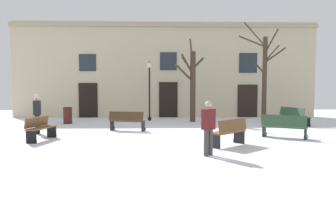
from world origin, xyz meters
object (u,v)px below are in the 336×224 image
(person_strolling, at_px, (208,126))
(bench_near_center_tree, at_px, (127,121))
(streetlamp, at_px, (149,84))
(bench_back_to_back_left, at_px, (41,128))
(litter_bin, at_px, (68,115))
(bench_near_lamp, at_px, (284,126))
(bench_facing_shops, at_px, (229,132))
(tree_left_of_center, at_px, (192,82))
(tree_right_of_center, at_px, (264,74))
(bench_far_corner, at_px, (294,116))
(person_near_bench, at_px, (37,112))

(person_strolling, bearing_deg, bench_near_center_tree, -101.00)
(streetlamp, height_order, bench_back_to_back_left, streetlamp)
(litter_bin, relative_size, bench_back_to_back_left, 0.56)
(bench_near_lamp, xyz_separation_m, bench_facing_shops, (-2.57, -1.67, 0.01))
(bench_facing_shops, distance_m, person_strolling, 1.92)
(streetlamp, bearing_deg, bench_facing_shops, -71.55)
(tree_left_of_center, height_order, bench_near_lamp, tree_left_of_center)
(tree_right_of_center, relative_size, bench_far_corner, 2.97)
(bench_near_center_tree, relative_size, bench_back_to_back_left, 1.05)
(bench_facing_shops, height_order, person_near_bench, person_near_bench)
(bench_back_to_back_left, distance_m, bench_far_corner, 12.72)
(litter_bin, distance_m, person_near_bench, 4.15)
(person_near_bench, bearing_deg, bench_near_lamp, -101.41)
(bench_back_to_back_left, bearing_deg, person_strolling, -106.47)
(streetlamp, relative_size, litter_bin, 4.01)
(bench_near_lamp, height_order, bench_facing_shops, bench_facing_shops)
(litter_bin, height_order, bench_near_center_tree, litter_bin)
(litter_bin, relative_size, person_near_bench, 0.54)
(bench_near_lamp, distance_m, bench_far_corner, 5.10)
(bench_far_corner, relative_size, person_strolling, 1.21)
(bench_near_lamp, bearing_deg, bench_far_corner, -86.09)
(litter_bin, xyz_separation_m, bench_far_corner, (12.39, -1.03, 0.03))
(tree_right_of_center, xyz_separation_m, bench_facing_shops, (-3.74, -7.79, -2.33))
(bench_near_lamp, bearing_deg, person_strolling, 73.86)
(bench_near_center_tree, xyz_separation_m, bench_far_corner, (8.75, 2.20, 0.02))
(streetlamp, xyz_separation_m, litter_bin, (-4.53, -1.69, -1.79))
(bench_near_center_tree, relative_size, bench_facing_shops, 1.17)
(bench_back_to_back_left, bearing_deg, streetlamp, -17.09)
(tree_right_of_center, distance_m, streetlamp, 6.84)
(streetlamp, xyz_separation_m, bench_near_lamp, (5.54, -7.26, -1.78))
(tree_left_of_center, xyz_separation_m, bench_near_lamp, (2.98, -6.48, -1.91))
(litter_bin, xyz_separation_m, person_strolling, (6.56, -8.85, 0.42))
(tree_right_of_center, height_order, bench_far_corner, tree_right_of_center)
(bench_facing_shops, bearing_deg, litter_bin, -85.93)
(litter_bin, xyz_separation_m, bench_near_center_tree, (3.64, -3.23, 0.02))
(person_strolling, bearing_deg, tree_left_of_center, -131.58)
(litter_bin, relative_size, bench_facing_shops, 0.62)
(bench_far_corner, bearing_deg, bench_back_to_back_left, 95.22)
(bench_back_to_back_left, bearing_deg, bench_far_corner, -57.40)
(bench_near_center_tree, relative_size, person_near_bench, 1.01)
(bench_near_lamp, relative_size, bench_far_corner, 0.88)
(bench_far_corner, bearing_deg, bench_near_lamp, 135.84)
(bench_facing_shops, relative_size, bench_far_corner, 0.75)
(bench_near_lamp, distance_m, person_strolling, 4.83)
(bench_facing_shops, relative_size, person_strolling, 0.91)
(bench_near_center_tree, bearing_deg, bench_near_lamp, 174.61)
(bench_near_center_tree, xyz_separation_m, person_near_bench, (-3.78, -0.89, 0.47))
(tree_right_of_center, relative_size, person_strolling, 3.61)
(litter_bin, height_order, bench_far_corner, bench_far_corner)
(tree_left_of_center, xyz_separation_m, bench_far_corner, (5.30, -1.93, -1.88))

